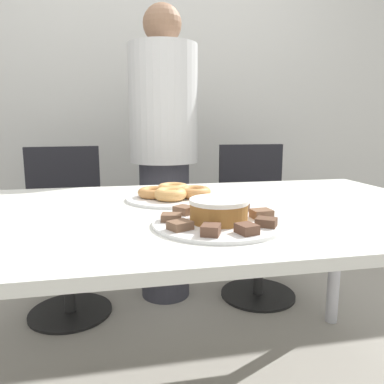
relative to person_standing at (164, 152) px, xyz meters
name	(u,v)px	position (x,y,z in m)	size (l,w,h in m)	color
wall_back	(143,83)	(-0.06, 0.67, 0.44)	(8.00, 0.05, 2.60)	silver
table	(183,230)	(-0.06, -0.93, -0.19)	(1.84, 1.01, 0.74)	silver
person_standing	(164,152)	(0.00, 0.00, 0.00)	(0.38, 0.38, 1.64)	#383842
office_chair_left	(66,235)	(-0.54, -0.07, -0.44)	(0.48, 0.48, 0.89)	black
office_chair_right	(257,225)	(0.54, -0.07, -0.44)	(0.46, 0.46, 0.89)	black
plate_cake	(219,223)	(0.00, -1.14, -0.11)	(0.36, 0.36, 0.01)	white
plate_donuts	(172,198)	(-0.07, -0.77, -0.11)	(0.33, 0.33, 0.01)	white
frosted_cake	(219,210)	(0.00, -1.14, -0.08)	(0.16, 0.16, 0.06)	#9E662D
lamington_0	(247,229)	(0.04, -1.27, -0.10)	(0.06, 0.06, 0.02)	brown
lamington_1	(266,222)	(0.11, -1.22, -0.10)	(0.07, 0.07, 0.02)	#513828
lamington_2	(261,214)	(0.13, -1.13, -0.10)	(0.06, 0.05, 0.02)	brown
lamington_3	(239,208)	(0.09, -1.05, -0.10)	(0.07, 0.07, 0.02)	#513828
lamington_4	(210,207)	(0.01, -1.01, -0.10)	(0.05, 0.06, 0.02)	brown
lamington_5	(184,210)	(-0.07, -1.04, -0.10)	(0.07, 0.07, 0.02)	brown
lamington_6	(171,217)	(-0.12, -1.11, -0.10)	(0.06, 0.06, 0.02)	brown
lamington_7	(180,225)	(-0.11, -1.20, -0.10)	(0.07, 0.07, 0.02)	brown
lamington_8	(211,230)	(-0.05, -1.26, -0.10)	(0.06, 0.06, 0.03)	brown
donut_0	(172,192)	(-0.07, -0.77, -0.09)	(0.11, 0.11, 0.03)	tan
donut_1	(174,189)	(-0.05, -0.71, -0.09)	(0.12, 0.12, 0.04)	tan
donut_2	(155,192)	(-0.13, -0.76, -0.09)	(0.12, 0.12, 0.03)	#C68447
donut_3	(170,194)	(-0.08, -0.82, -0.09)	(0.12, 0.12, 0.04)	tan
donut_4	(194,192)	(0.01, -0.79, -0.09)	(0.12, 0.12, 0.04)	#C68447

